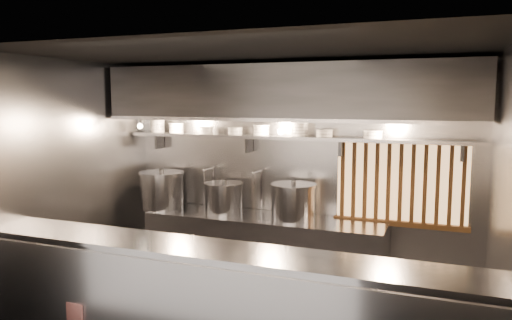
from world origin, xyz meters
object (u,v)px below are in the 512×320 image
Objects in this scene: stock_pot_mid at (224,198)px; pendant_bulb at (281,131)px; stock_pot_right at (293,202)px; stock_pot_left at (162,190)px; heat_lamp at (139,122)px.

pendant_bulb is at bearing 3.98° from stock_pot_mid.
pendant_bulb is at bearing 157.21° from stock_pot_right.
stock_pot_left is at bearing -179.89° from stock_pot_right.
stock_pot_mid is (0.90, 0.03, -0.05)m from stock_pot_left.
pendant_bulb is at bearing 11.00° from heat_lamp.
stock_pot_mid is 0.94m from stock_pot_right.
stock_pot_left is at bearing -178.04° from stock_pot_mid.
stock_pot_left is at bearing -177.12° from pendant_bulb.
heat_lamp reaches higher than pendant_bulb.
stock_pot_mid is at bearing 15.82° from heat_lamp.
heat_lamp is 1.83m from pendant_bulb.
heat_lamp is 0.97m from stock_pot_left.
heat_lamp is 0.52× the size of stock_pot_mid.
stock_pot_mid is at bearing -176.02° from pendant_bulb.
stock_pot_mid is at bearing 1.96° from stock_pot_left.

